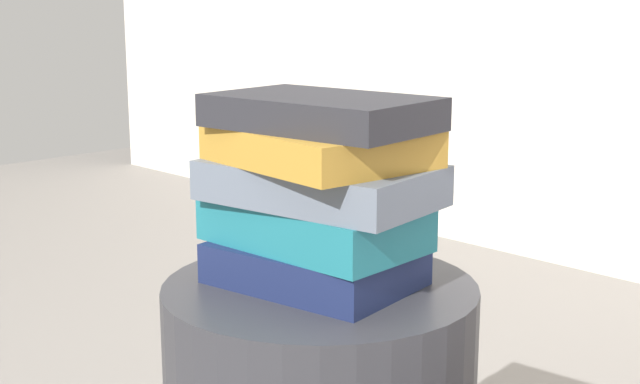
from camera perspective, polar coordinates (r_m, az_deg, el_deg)
The scene contains 5 objects.
book_navy at distance 1.18m, azimuth -0.25°, elevation -4.64°, with size 0.25×0.18×0.05m, color #19234C.
book_teal at distance 1.17m, azimuth -0.33°, elevation -1.98°, with size 0.28×0.17×0.06m, color #1E727F.
book_slate at distance 1.15m, azimuth 0.08°, elevation 0.58°, with size 0.29×0.18×0.05m, color slate.
book_ochre at distance 1.14m, azimuth -0.27°, elevation 3.02°, with size 0.26×0.20×0.05m, color #B7842D.
book_charcoal at distance 1.12m, azimuth 0.08°, elevation 5.15°, with size 0.28×0.17×0.04m, color #28282D.
Camera 1 is at (0.80, -0.79, 0.94)m, focal length 49.84 mm.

